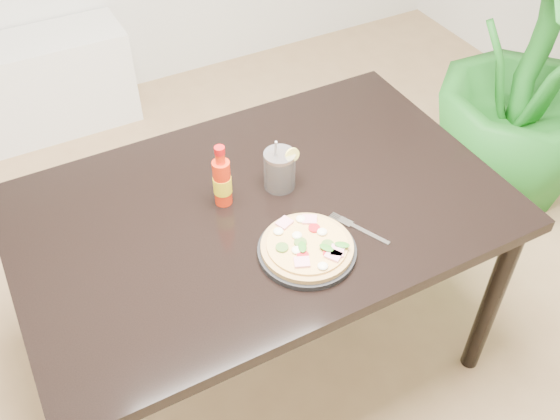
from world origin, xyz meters
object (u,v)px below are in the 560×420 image
plate (307,251)px  pizza (308,245)px  dining_table (261,225)px  fork (358,228)px  houseplant (534,66)px  cola_cup (280,171)px  hot_sauce_bottle (222,181)px

plate → pizza: bearing=-0.0°
dining_table → fork: (0.19, -0.21, 0.09)m
dining_table → houseplant: bearing=12.4°
plate → cola_cup: 0.28m
dining_table → hot_sauce_bottle: (-0.09, 0.06, 0.16)m
dining_table → pizza: 0.25m
fork → houseplant: size_ratio=0.14×
cola_cup → houseplant: 1.34m
pizza → cola_cup: (0.06, 0.27, 0.03)m
cola_cup → fork: 0.29m
plate → hot_sauce_bottle: size_ratio=1.32×
plate → pizza: 0.02m
pizza → hot_sauce_bottle: 0.31m
dining_table → hot_sauce_bottle: 0.19m
fork → hot_sauce_bottle: bearing=110.9°
pizza → hot_sauce_bottle: bearing=111.8°
houseplant → hot_sauce_bottle: bearing=-170.6°
plate → pizza: pizza is taller
plate → hot_sauce_bottle: 0.32m
fork → pizza: bearing=159.2°
plate → pizza: (0.00, -0.00, 0.02)m
cola_cup → fork: bearing=-68.0°
pizza → hot_sauce_bottle: (-0.11, 0.29, 0.05)m
houseplant → plate: bearing=-158.8°
pizza → cola_cup: size_ratio=1.35×
hot_sauce_bottle → houseplant: (1.48, 0.25, -0.18)m
plate → fork: (0.17, 0.01, -0.01)m
plate → houseplant: bearing=21.2°
houseplant → dining_table: bearing=-167.6°
fork → cola_cup: bearing=87.1°
hot_sauce_bottle → plate: bearing=-68.4°
plate → cola_cup: (0.06, 0.27, 0.05)m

